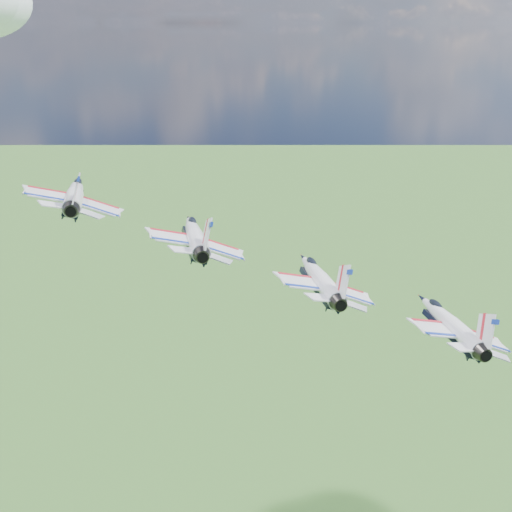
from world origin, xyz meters
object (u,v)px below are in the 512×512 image
jet_2 (319,278)px  jet_3 (449,322)px  jet_0 (75,194)px  jet_1 (194,235)px

jet_2 → jet_3: size_ratio=1.00×
jet_0 → jet_2: jet_0 is taller
jet_1 → jet_3: jet_1 is taller
jet_2 → jet_3: (9.39, -9.18, -3.67)m
jet_3 → jet_2: bearing=156.1°
jet_0 → jet_1: jet_0 is taller
jet_0 → jet_1: (9.39, -9.18, -3.67)m
jet_0 → jet_1: 13.63m
jet_1 → jet_3: bearing=-23.9°
jet_2 → jet_1: bearing=156.1°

